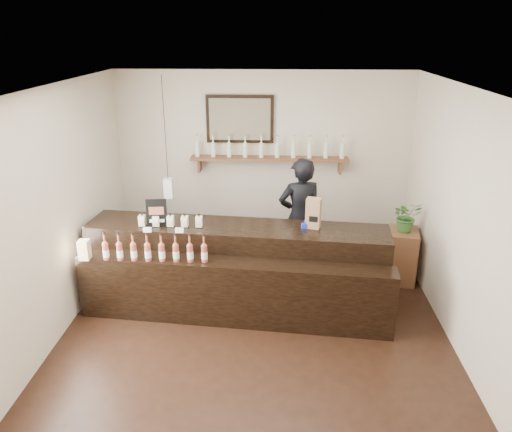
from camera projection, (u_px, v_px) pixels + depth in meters
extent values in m
plane|color=black|center=(255.00, 331.00, 5.92)|extent=(5.00, 5.00, 0.00)
plane|color=beige|center=(263.00, 163.00, 7.76)|extent=(4.50, 0.00, 4.50)
plane|color=beige|center=(234.00, 368.00, 3.09)|extent=(4.50, 0.00, 4.50)
plane|color=beige|center=(52.00, 217.00, 5.53)|extent=(0.00, 5.00, 5.00)
plane|color=beige|center=(465.00, 225.00, 5.32)|extent=(0.00, 5.00, 5.00)
plane|color=white|center=(255.00, 89.00, 4.93)|extent=(5.00, 5.00, 0.00)
cube|color=brown|center=(269.00, 159.00, 7.60)|extent=(2.40, 0.25, 0.04)
cube|color=brown|center=(200.00, 165.00, 7.72)|extent=(0.04, 0.20, 0.20)
cube|color=brown|center=(340.00, 167.00, 7.62)|extent=(0.04, 0.20, 0.20)
cube|color=black|center=(240.00, 119.00, 7.50)|extent=(1.02, 0.04, 0.72)
cube|color=#42392A|center=(240.00, 119.00, 7.48)|extent=(0.92, 0.01, 0.62)
cube|color=white|center=(169.00, 188.00, 7.03)|extent=(0.12, 0.12, 0.28)
cylinder|color=black|center=(165.00, 128.00, 6.73)|extent=(0.01, 0.01, 1.41)
cylinder|color=#DDF2CB|center=(197.00, 150.00, 7.60)|extent=(0.07, 0.07, 0.20)
cone|color=#DDF2CB|center=(197.00, 142.00, 7.56)|extent=(0.07, 0.07, 0.05)
cylinder|color=#DDF2CB|center=(197.00, 138.00, 7.54)|extent=(0.02, 0.02, 0.07)
cylinder|color=gold|center=(197.00, 135.00, 7.52)|extent=(0.03, 0.03, 0.02)
cylinder|color=white|center=(197.00, 151.00, 7.61)|extent=(0.07, 0.07, 0.09)
cylinder|color=#DDF2CB|center=(213.00, 150.00, 7.59)|extent=(0.07, 0.07, 0.20)
cone|color=#DDF2CB|center=(213.00, 142.00, 7.55)|extent=(0.07, 0.07, 0.05)
cylinder|color=#DDF2CB|center=(213.00, 138.00, 7.53)|extent=(0.02, 0.02, 0.07)
cylinder|color=gold|center=(213.00, 135.00, 7.51)|extent=(0.03, 0.03, 0.02)
cylinder|color=white|center=(213.00, 151.00, 7.60)|extent=(0.07, 0.07, 0.09)
cylinder|color=#DDF2CB|center=(229.00, 150.00, 7.58)|extent=(0.07, 0.07, 0.20)
cone|color=#DDF2CB|center=(229.00, 142.00, 7.54)|extent=(0.07, 0.07, 0.05)
cylinder|color=#DDF2CB|center=(229.00, 138.00, 7.51)|extent=(0.02, 0.02, 0.07)
cylinder|color=gold|center=(229.00, 135.00, 7.50)|extent=(0.03, 0.03, 0.02)
cylinder|color=white|center=(229.00, 152.00, 7.59)|extent=(0.07, 0.07, 0.09)
cylinder|color=#DDF2CB|center=(245.00, 150.00, 7.57)|extent=(0.07, 0.07, 0.20)
cone|color=#DDF2CB|center=(245.00, 142.00, 7.53)|extent=(0.07, 0.07, 0.05)
cylinder|color=#DDF2CB|center=(245.00, 138.00, 7.50)|extent=(0.02, 0.02, 0.07)
cylinder|color=gold|center=(245.00, 135.00, 7.49)|extent=(0.03, 0.03, 0.02)
cylinder|color=white|center=(245.00, 152.00, 7.58)|extent=(0.07, 0.07, 0.09)
cylinder|color=#DDF2CB|center=(261.00, 151.00, 7.56)|extent=(0.07, 0.07, 0.20)
cone|color=#DDF2CB|center=(261.00, 142.00, 7.51)|extent=(0.07, 0.07, 0.05)
cylinder|color=#DDF2CB|center=(261.00, 138.00, 7.49)|extent=(0.02, 0.02, 0.07)
cylinder|color=gold|center=(261.00, 135.00, 7.48)|extent=(0.03, 0.03, 0.02)
cylinder|color=white|center=(261.00, 152.00, 7.57)|extent=(0.07, 0.07, 0.09)
cylinder|color=#DDF2CB|center=(277.00, 151.00, 7.55)|extent=(0.07, 0.07, 0.20)
cone|color=#DDF2CB|center=(277.00, 143.00, 7.50)|extent=(0.07, 0.07, 0.05)
cylinder|color=#DDF2CB|center=(278.00, 139.00, 7.48)|extent=(0.02, 0.02, 0.07)
cylinder|color=gold|center=(278.00, 136.00, 7.46)|extent=(0.03, 0.03, 0.02)
cylinder|color=white|center=(277.00, 152.00, 7.55)|extent=(0.07, 0.07, 0.09)
cylinder|color=#DDF2CB|center=(294.00, 151.00, 7.54)|extent=(0.07, 0.07, 0.20)
cone|color=#DDF2CB|center=(294.00, 143.00, 7.49)|extent=(0.07, 0.07, 0.05)
cylinder|color=#DDF2CB|center=(294.00, 139.00, 7.47)|extent=(0.02, 0.02, 0.07)
cylinder|color=gold|center=(294.00, 136.00, 7.45)|extent=(0.03, 0.03, 0.02)
cylinder|color=white|center=(293.00, 152.00, 7.54)|extent=(0.07, 0.07, 0.09)
cylinder|color=#DDF2CB|center=(310.00, 151.00, 7.53)|extent=(0.07, 0.07, 0.20)
cone|color=#DDF2CB|center=(310.00, 143.00, 7.48)|extent=(0.07, 0.07, 0.05)
cylinder|color=#DDF2CB|center=(310.00, 139.00, 7.46)|extent=(0.02, 0.02, 0.07)
cylinder|color=gold|center=(310.00, 136.00, 7.44)|extent=(0.03, 0.03, 0.02)
cylinder|color=white|center=(310.00, 153.00, 7.53)|extent=(0.07, 0.07, 0.09)
cylinder|color=#DDF2CB|center=(326.00, 151.00, 7.51)|extent=(0.07, 0.07, 0.20)
cone|color=#DDF2CB|center=(326.00, 143.00, 7.47)|extent=(0.07, 0.07, 0.05)
cylinder|color=#DDF2CB|center=(327.00, 139.00, 7.45)|extent=(0.02, 0.02, 0.07)
cylinder|color=gold|center=(327.00, 136.00, 7.43)|extent=(0.03, 0.03, 0.02)
cylinder|color=white|center=(326.00, 153.00, 7.52)|extent=(0.07, 0.07, 0.09)
cylinder|color=#DDF2CB|center=(342.00, 152.00, 7.50)|extent=(0.07, 0.07, 0.20)
cone|color=#DDF2CB|center=(343.00, 143.00, 7.46)|extent=(0.07, 0.07, 0.05)
cylinder|color=#DDF2CB|center=(343.00, 139.00, 7.44)|extent=(0.02, 0.02, 0.07)
cylinder|color=gold|center=(343.00, 136.00, 7.42)|extent=(0.03, 0.03, 0.02)
cylinder|color=white|center=(342.00, 153.00, 7.51)|extent=(0.07, 0.07, 0.09)
cube|color=black|center=(237.00, 264.00, 6.40)|extent=(3.83, 1.01, 1.06)
cube|color=black|center=(234.00, 292.00, 5.98)|extent=(3.80, 0.68, 0.80)
cube|color=white|center=(147.00, 230.00, 6.02)|extent=(0.10, 0.04, 0.05)
cube|color=white|center=(179.00, 230.00, 6.00)|extent=(0.10, 0.04, 0.05)
cube|color=#DFC888|center=(85.00, 254.00, 5.89)|extent=(0.12, 0.12, 0.12)
cube|color=#DFC888|center=(84.00, 245.00, 5.85)|extent=(0.12, 0.12, 0.12)
cube|color=#DDF2CB|center=(142.00, 220.00, 6.19)|extent=(0.08, 0.08, 0.13)
cube|color=#F7C0C1|center=(141.00, 222.00, 6.14)|extent=(0.07, 0.00, 0.06)
cylinder|color=black|center=(142.00, 214.00, 6.16)|extent=(0.02, 0.02, 0.03)
cube|color=#DDF2CB|center=(156.00, 221.00, 6.18)|extent=(0.08, 0.08, 0.13)
cube|color=#F7C0C1|center=(155.00, 222.00, 6.13)|extent=(0.07, 0.00, 0.06)
cylinder|color=black|center=(156.00, 214.00, 6.15)|extent=(0.02, 0.02, 0.03)
cube|color=#DDF2CB|center=(171.00, 221.00, 6.17)|extent=(0.08, 0.08, 0.13)
cube|color=#F7C0C1|center=(170.00, 222.00, 6.12)|extent=(0.07, 0.00, 0.06)
cylinder|color=black|center=(170.00, 214.00, 6.14)|extent=(0.02, 0.02, 0.03)
cube|color=#DDF2CB|center=(185.00, 221.00, 6.16)|extent=(0.08, 0.08, 0.13)
cube|color=#F7C0C1|center=(184.00, 223.00, 6.12)|extent=(0.07, 0.00, 0.06)
cylinder|color=black|center=(184.00, 215.00, 6.13)|extent=(0.02, 0.02, 0.03)
cube|color=#DDF2CB|center=(199.00, 221.00, 6.15)|extent=(0.08, 0.08, 0.13)
cube|color=#F7C0C1|center=(198.00, 223.00, 6.11)|extent=(0.07, 0.00, 0.06)
cylinder|color=black|center=(199.00, 215.00, 6.12)|extent=(0.02, 0.02, 0.03)
cylinder|color=#9A4434|center=(106.00, 252.00, 5.87)|extent=(0.07, 0.07, 0.20)
cone|color=#9A4434|center=(105.00, 242.00, 5.82)|extent=(0.07, 0.07, 0.05)
cylinder|color=#9A4434|center=(104.00, 237.00, 5.80)|extent=(0.02, 0.02, 0.07)
cylinder|color=black|center=(104.00, 233.00, 5.78)|extent=(0.03, 0.03, 0.02)
cylinder|color=white|center=(106.00, 253.00, 5.87)|extent=(0.07, 0.07, 0.09)
cylinder|color=#9A4434|center=(120.00, 252.00, 5.86)|extent=(0.07, 0.07, 0.20)
cone|color=#9A4434|center=(119.00, 242.00, 5.81)|extent=(0.07, 0.07, 0.05)
cylinder|color=#9A4434|center=(118.00, 237.00, 5.79)|extent=(0.02, 0.02, 0.07)
cylinder|color=black|center=(118.00, 233.00, 5.78)|extent=(0.03, 0.03, 0.02)
cylinder|color=white|center=(120.00, 253.00, 5.87)|extent=(0.07, 0.07, 0.09)
cylinder|color=#9A4434|center=(134.00, 252.00, 5.85)|extent=(0.07, 0.07, 0.20)
cone|color=#9A4434|center=(133.00, 242.00, 5.81)|extent=(0.07, 0.07, 0.05)
cylinder|color=#9A4434|center=(132.00, 237.00, 5.78)|extent=(0.02, 0.02, 0.07)
cylinder|color=black|center=(132.00, 234.00, 5.77)|extent=(0.03, 0.03, 0.02)
cylinder|color=white|center=(134.00, 254.00, 5.86)|extent=(0.07, 0.07, 0.09)
cylinder|color=#9A4434|center=(148.00, 252.00, 5.84)|extent=(0.07, 0.07, 0.20)
cone|color=#9A4434|center=(147.00, 242.00, 5.80)|extent=(0.07, 0.07, 0.05)
cylinder|color=#9A4434|center=(147.00, 238.00, 5.78)|extent=(0.02, 0.02, 0.07)
cylinder|color=black|center=(146.00, 234.00, 5.76)|extent=(0.03, 0.03, 0.02)
cylinder|color=white|center=(148.00, 254.00, 5.85)|extent=(0.07, 0.07, 0.09)
cylinder|color=#9A4434|center=(162.00, 253.00, 5.84)|extent=(0.07, 0.07, 0.20)
cone|color=#9A4434|center=(161.00, 243.00, 5.79)|extent=(0.07, 0.07, 0.05)
cylinder|color=#9A4434|center=(161.00, 238.00, 5.77)|extent=(0.02, 0.02, 0.07)
cylinder|color=black|center=(161.00, 234.00, 5.75)|extent=(0.03, 0.03, 0.02)
cylinder|color=white|center=(162.00, 254.00, 5.84)|extent=(0.07, 0.07, 0.09)
cylinder|color=#9A4434|center=(176.00, 253.00, 5.83)|extent=(0.07, 0.07, 0.20)
cone|color=#9A4434|center=(175.00, 243.00, 5.78)|extent=(0.07, 0.07, 0.05)
cylinder|color=#9A4434|center=(175.00, 238.00, 5.76)|extent=(0.02, 0.02, 0.07)
cylinder|color=black|center=(175.00, 235.00, 5.75)|extent=(0.03, 0.03, 0.02)
cylinder|color=white|center=(176.00, 255.00, 5.84)|extent=(0.07, 0.07, 0.09)
cylinder|color=#9A4434|center=(190.00, 253.00, 5.82)|extent=(0.07, 0.07, 0.20)
cone|color=#9A4434|center=(190.00, 243.00, 5.78)|extent=(0.07, 0.07, 0.05)
cylinder|color=#9A4434|center=(189.00, 239.00, 5.75)|extent=(0.02, 0.02, 0.07)
cylinder|color=black|center=(189.00, 235.00, 5.74)|extent=(0.03, 0.03, 0.02)
cylinder|color=white|center=(190.00, 255.00, 5.83)|extent=(0.07, 0.07, 0.09)
cylinder|color=#9A4434|center=(204.00, 254.00, 5.81)|extent=(0.07, 0.07, 0.20)
cone|color=#9A4434|center=(204.00, 244.00, 5.77)|extent=(0.07, 0.07, 0.05)
cylinder|color=#9A4434|center=(204.00, 239.00, 5.75)|extent=(0.02, 0.02, 0.07)
cylinder|color=black|center=(204.00, 235.00, 5.73)|extent=(0.03, 0.03, 0.02)
cylinder|color=white|center=(204.00, 255.00, 5.82)|extent=(0.07, 0.07, 0.09)
cube|color=black|center=(157.00, 213.00, 6.14)|extent=(0.25, 0.05, 0.35)
cube|color=#945435|center=(156.00, 211.00, 6.12)|extent=(0.18, 0.03, 0.10)
cube|color=white|center=(157.00, 221.00, 6.17)|extent=(0.18, 0.03, 0.04)
cube|color=olive|center=(313.00, 213.00, 6.09)|extent=(0.20, 0.17, 0.38)
cube|color=black|center=(313.00, 219.00, 6.05)|extent=(0.11, 0.03, 0.08)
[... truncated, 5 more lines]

